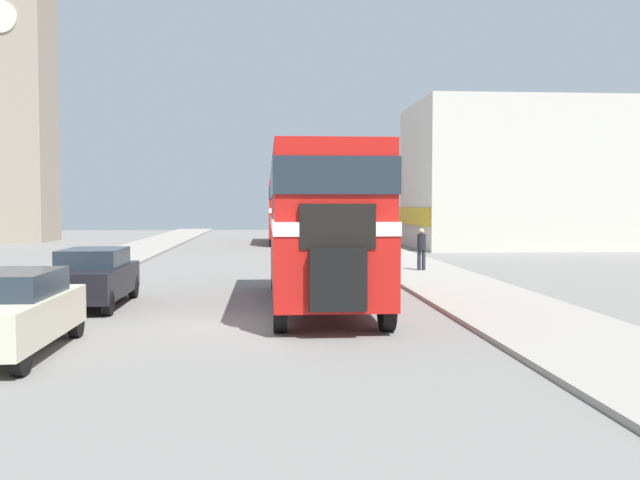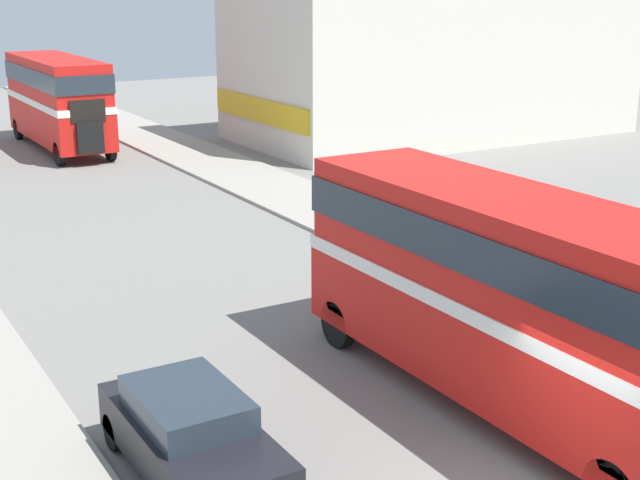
# 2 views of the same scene
# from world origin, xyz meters

# --- Properties ---
(double_decker_bus) EXTENTS (2.57, 9.66, 4.05)m
(double_decker_bus) POSITION_xyz_m (2.07, 3.11, 2.41)
(double_decker_bus) COLOR red
(double_decker_bus) RESTS_ON ground_plane
(bus_distant) EXTENTS (2.55, 9.63, 4.25)m
(bus_distant) POSITION_xyz_m (2.08, 33.48, 2.52)
(bus_distant) COLOR red
(bus_distant) RESTS_ON ground_plane
(car_parked_mid) EXTENTS (1.71, 4.22, 1.52)m
(car_parked_mid) POSITION_xyz_m (-3.93, 3.48, 0.78)
(car_parked_mid) COLOR black
(car_parked_mid) RESTS_ON ground_plane
(pedestrian_walking) EXTENTS (0.33, 0.33, 1.63)m
(pedestrian_walking) POSITION_xyz_m (6.70, 11.77, 1.04)
(pedestrian_walking) COLOR #282833
(pedestrian_walking) RESTS_ON sidewalk_right
(shop_building_block) EXTENTS (19.81, 9.47, 8.91)m
(shop_building_block) POSITION_xyz_m (19.62, 27.92, 4.46)
(shop_building_block) COLOR beige
(shop_building_block) RESTS_ON ground_plane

